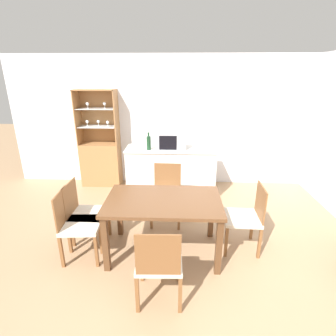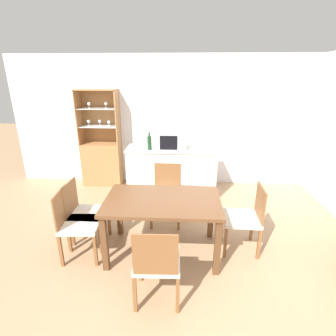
% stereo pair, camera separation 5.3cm
% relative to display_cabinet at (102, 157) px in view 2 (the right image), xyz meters
% --- Properties ---
extents(ground_plane, '(18.00, 18.00, 0.00)m').
position_rel_display_cabinet_xyz_m(ground_plane, '(1.59, -2.42, -0.57)').
color(ground_plane, '#A37F5B').
extents(wall_back, '(6.80, 0.06, 2.55)m').
position_rel_display_cabinet_xyz_m(wall_back, '(1.59, 0.21, 0.70)').
color(wall_back, silver).
rests_on(wall_back, ground_plane).
extents(kitchen_counter, '(1.64, 0.55, 0.92)m').
position_rel_display_cabinet_xyz_m(kitchen_counter, '(1.45, -0.48, -0.11)').
color(kitchen_counter, silver).
rests_on(kitchen_counter, ground_plane).
extents(display_cabinet, '(0.78, 0.38, 1.92)m').
position_rel_display_cabinet_xyz_m(display_cabinet, '(0.00, 0.00, 0.00)').
color(display_cabinet, '#A37042').
rests_on(display_cabinet, ground_plane).
extents(dining_table, '(1.41, 0.86, 0.75)m').
position_rel_display_cabinet_xyz_m(dining_table, '(1.41, -2.18, 0.08)').
color(dining_table, brown).
rests_on(dining_table, ground_plane).
extents(dining_chair_side_right_far, '(0.46, 0.46, 0.89)m').
position_rel_display_cabinet_xyz_m(dining_chair_side_right_far, '(2.46, -2.06, -0.11)').
color(dining_chair_side_right_far, beige).
rests_on(dining_chair_side_right_far, ground_plane).
extents(dining_chair_head_near, '(0.46, 0.46, 0.89)m').
position_rel_display_cabinet_xyz_m(dining_chair_head_near, '(1.41, -2.96, -0.11)').
color(dining_chair_head_near, beige).
rests_on(dining_chair_head_near, ground_plane).
extents(dining_chair_side_left_near, '(0.48, 0.48, 0.89)m').
position_rel_display_cabinet_xyz_m(dining_chair_side_left_near, '(0.36, -2.32, -0.11)').
color(dining_chair_side_left_near, beige).
rests_on(dining_chair_side_left_near, ground_plane).
extents(dining_chair_head_far, '(0.47, 0.47, 0.89)m').
position_rel_display_cabinet_xyz_m(dining_chair_head_far, '(1.41, -1.41, -0.11)').
color(dining_chair_head_far, beige).
rests_on(dining_chair_head_far, ground_plane).
extents(dining_chair_side_left_far, '(0.45, 0.45, 0.89)m').
position_rel_display_cabinet_xyz_m(dining_chair_side_left_far, '(0.36, -2.06, -0.11)').
color(dining_chair_side_left_far, beige).
rests_on(dining_chair_side_left_far, ground_plane).
extents(microwave, '(0.48, 0.39, 0.29)m').
position_rel_display_cabinet_xyz_m(microwave, '(1.47, -0.45, 0.49)').
color(microwave, '#B7BABF').
rests_on(microwave, kitchen_counter).
extents(wine_bottle, '(0.07, 0.07, 0.31)m').
position_rel_display_cabinet_xyz_m(wine_bottle, '(1.06, -0.58, 0.47)').
color(wine_bottle, '#193D23').
rests_on(wine_bottle, kitchen_counter).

